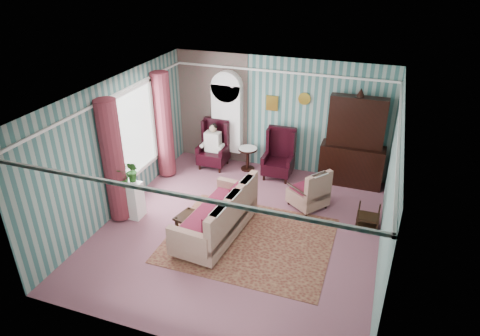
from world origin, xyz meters
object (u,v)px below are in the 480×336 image
(wingback_left, at_px, (213,145))
(coffee_table, at_px, (200,229))
(wingback_right, at_px, (278,155))
(round_side_table, at_px, (248,159))
(sofa, at_px, (215,215))
(dresser_hutch, at_px, (355,139))
(floral_armchair, at_px, (309,186))
(seated_woman, at_px, (213,146))
(bookcase, at_px, (227,123))
(nest_table, at_px, (368,217))
(plant_stand, at_px, (129,199))

(wingback_left, height_order, coffee_table, wingback_left)
(wingback_right, relative_size, coffee_table, 1.30)
(round_side_table, height_order, sofa, sofa)
(wingback_left, distance_m, coffee_table, 3.18)
(wingback_left, bearing_deg, dresser_hutch, 4.41)
(round_side_table, relative_size, floral_armchair, 0.58)
(dresser_hutch, relative_size, seated_woman, 2.00)
(dresser_hutch, distance_m, wingback_left, 3.55)
(dresser_hutch, bearing_deg, wingback_left, -175.59)
(bookcase, distance_m, floral_armchair, 2.97)
(bookcase, distance_m, nest_table, 4.37)
(dresser_hutch, bearing_deg, nest_table, -72.61)
(round_side_table, bearing_deg, seated_woman, -170.54)
(seated_woman, bearing_deg, round_side_table, 9.46)
(nest_table, relative_size, plant_stand, 0.68)
(wingback_right, distance_m, coffee_table, 3.14)
(seated_woman, xyz_separation_m, round_side_table, (0.90, 0.15, -0.29))
(dresser_hutch, relative_size, wingback_left, 1.89)
(wingback_right, height_order, floral_armchair, wingback_right)
(wingback_right, bearing_deg, wingback_left, 180.00)
(nest_table, relative_size, floral_armchair, 0.52)
(wingback_left, relative_size, floral_armchair, 1.20)
(nest_table, distance_m, coffee_table, 3.44)
(nest_table, height_order, plant_stand, plant_stand)
(wingback_right, distance_m, round_side_table, 0.92)
(dresser_hutch, height_order, plant_stand, dresser_hutch)
(wingback_right, distance_m, sofa, 2.86)
(dresser_hutch, bearing_deg, plant_stand, -144.92)
(round_side_table, bearing_deg, sofa, -84.19)
(nest_table, xyz_separation_m, plant_stand, (-4.87, -1.20, 0.13))
(wingback_left, distance_m, nest_table, 4.37)
(wingback_left, bearing_deg, sofa, -66.79)
(plant_stand, xyz_separation_m, coffee_table, (1.75, -0.26, -0.18))
(dresser_hutch, xyz_separation_m, coffee_table, (-2.55, -3.28, -0.96))
(wingback_right, bearing_deg, dresser_hutch, 8.77)
(round_side_table, xyz_separation_m, sofa, (0.30, -2.95, 0.17))
(wingback_left, height_order, plant_stand, wingback_left)
(wingback_right, bearing_deg, seated_woman, 180.00)
(bookcase, height_order, seated_woman, bookcase)
(coffee_table, bearing_deg, dresser_hutch, 52.16)
(plant_stand, relative_size, sofa, 0.37)
(seated_woman, bearing_deg, dresser_hutch, 4.41)
(round_side_table, distance_m, nest_table, 3.60)
(seated_woman, distance_m, coffee_table, 3.18)
(seated_woman, xyz_separation_m, sofa, (1.20, -2.80, -0.12))
(coffee_table, bearing_deg, nest_table, 25.10)
(floral_armchair, bearing_deg, round_side_table, 92.12)
(bookcase, bearing_deg, sofa, -73.41)
(wingback_left, distance_m, round_side_table, 0.97)
(bookcase, relative_size, wingback_left, 1.79)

